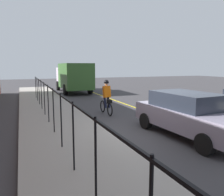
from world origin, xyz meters
TOP-DOWN VIEW (x-y plane):
  - ground_plane at (0.00, 0.00)m, footprint 80.00×80.00m
  - lane_line_centre at (0.00, -1.60)m, footprint 36.00×0.12m
  - sidewalk at (0.00, 3.40)m, footprint 40.00×3.20m
  - iron_fence at (1.00, 3.80)m, footprint 19.26×0.04m
  - cyclist_lead at (3.72, 0.71)m, footprint 1.71×0.36m
  - parked_sedan_rear at (-0.81, -0.70)m, footprint 4.48×2.10m
  - box_truck_background at (14.28, 0.09)m, footprint 6.73×2.58m

SIDE VIEW (x-z plane):
  - ground_plane at x=0.00m, z-range 0.00..0.00m
  - lane_line_centre at x=0.00m, z-range 0.00..0.01m
  - sidewalk at x=0.00m, z-range 0.00..0.15m
  - parked_sedan_rear at x=-0.81m, z-range 0.03..1.61m
  - cyclist_lead at x=3.72m, z-range 0.00..1.82m
  - iron_fence at x=1.00m, z-range 0.51..2.11m
  - box_truck_background at x=14.28m, z-range 0.16..2.94m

